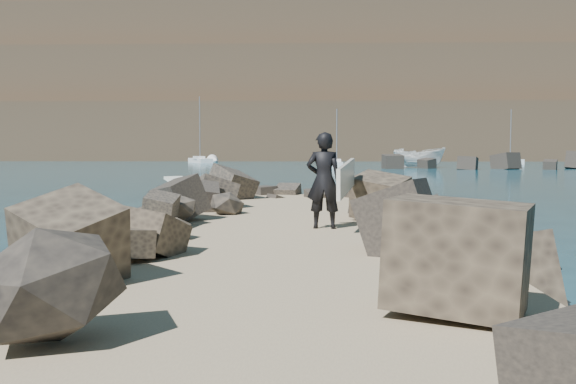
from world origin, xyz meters
The scene contains 13 objects.
ground centered at (0.00, 0.00, 0.00)m, with size 800.00×800.00×0.00m, color #0F384C.
jetty centered at (0.00, -2.00, 0.30)m, with size 6.00×26.00×0.60m, color #8C7759.
riprap_left centered at (-2.90, -1.50, 0.50)m, with size 2.60×22.00×1.00m, color black.
riprap_right centered at (2.90, -1.50, 0.50)m, with size 2.60×22.00×1.00m, color black.
headland centered at (10.00, 160.00, 16.00)m, with size 360.00×140.00×32.00m, color #2D4919.
surfboard_resting centered at (-2.88, 5.56, 1.04)m, with size 0.56×2.22×0.07m, color white.
boat_imported centered at (12.65, 59.62, 1.11)m, with size 2.17×5.77×2.23m, color silver.
surfer_with_board centered at (0.72, 1.30, 1.58)m, with size 1.08×2.39×1.95m.
sailboat_b centered at (3.55, 59.47, 0.35)m, with size 1.19×5.34×6.62m.
sailboat_d centered at (27.87, 76.34, 0.35)m, with size 1.91×6.24×7.51m.
sailboat_e centered at (-15.24, 80.70, 0.35)m, with size 4.80×8.19×9.69m.
sailboat_f centered at (34.77, 96.64, 0.35)m, with size 1.30×5.68×6.98m.
headland_buildings centered at (16.81, 152.19, 33.97)m, with size 137.50×30.50×5.00m.
Camera 1 is at (0.32, -11.65, 2.24)m, focal length 40.00 mm.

